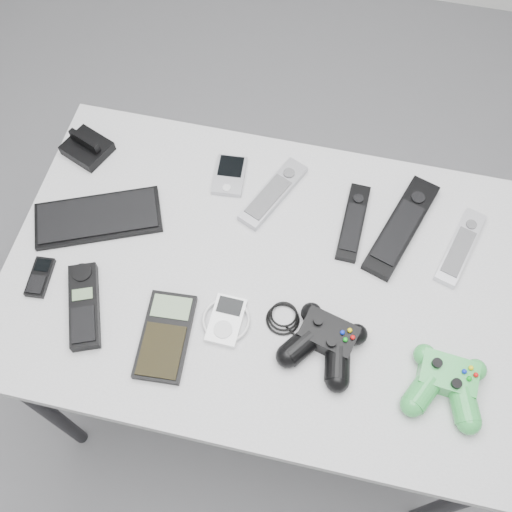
% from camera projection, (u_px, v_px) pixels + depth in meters
% --- Properties ---
extents(floor, '(3.50, 3.50, 0.00)m').
position_uv_depth(floor, '(289.00, 357.00, 1.88)').
color(floor, slate).
rests_on(floor, ground).
extents(desk, '(1.07, 0.69, 0.72)m').
position_uv_depth(desk, '(269.00, 288.00, 1.27)').
color(desk, '#9E9DA0').
rests_on(desk, floor).
extents(pda_keyboard, '(0.29, 0.21, 0.02)m').
position_uv_depth(pda_keyboard, '(98.00, 217.00, 1.27)').
color(pda_keyboard, black).
rests_on(pda_keyboard, desk).
extents(dock_bracket, '(0.12, 0.11, 0.05)m').
position_uv_depth(dock_bracket, '(86.00, 145.00, 1.33)').
color(dock_bracket, black).
rests_on(dock_bracket, desk).
extents(pda, '(0.07, 0.11, 0.02)m').
position_uv_depth(pda, '(229.00, 175.00, 1.32)').
color(pda, '#A1A1A7').
rests_on(pda, desk).
extents(remote_silver_a, '(0.12, 0.20, 0.02)m').
position_uv_depth(remote_silver_a, '(273.00, 193.00, 1.29)').
color(remote_silver_a, '#A1A1A7').
rests_on(remote_silver_a, desk).
extents(remote_black_a, '(0.05, 0.19, 0.02)m').
position_uv_depth(remote_black_a, '(353.00, 222.00, 1.26)').
color(remote_black_a, black).
rests_on(remote_black_a, desk).
extents(remote_black_b, '(0.14, 0.26, 0.02)m').
position_uv_depth(remote_black_b, '(402.00, 226.00, 1.25)').
color(remote_black_b, black).
rests_on(remote_black_b, desk).
extents(remote_silver_b, '(0.10, 0.19, 0.02)m').
position_uv_depth(remote_silver_b, '(461.00, 247.00, 1.23)').
color(remote_silver_b, silver).
rests_on(remote_silver_b, desk).
extents(mobile_phone, '(0.05, 0.09, 0.01)m').
position_uv_depth(mobile_phone, '(40.00, 277.00, 1.20)').
color(mobile_phone, black).
rests_on(mobile_phone, desk).
extents(cordless_handset, '(0.12, 0.18, 0.03)m').
position_uv_depth(cordless_handset, '(84.00, 306.00, 1.17)').
color(cordless_handset, black).
rests_on(cordless_handset, desk).
extents(calculator, '(0.10, 0.18, 0.02)m').
position_uv_depth(calculator, '(165.00, 336.00, 1.14)').
color(calculator, black).
rests_on(calculator, desk).
extents(mp3_player, '(0.10, 0.10, 0.02)m').
position_uv_depth(mp3_player, '(226.00, 320.00, 1.16)').
color(mp3_player, white).
rests_on(mp3_player, desk).
extents(controller_black, '(0.28, 0.21, 0.05)m').
position_uv_depth(controller_black, '(325.00, 341.00, 1.12)').
color(controller_black, black).
rests_on(controller_black, desk).
extents(controller_green, '(0.16, 0.17, 0.05)m').
position_uv_depth(controller_green, '(447.00, 383.00, 1.08)').
color(controller_green, '#227D2C').
rests_on(controller_green, desk).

